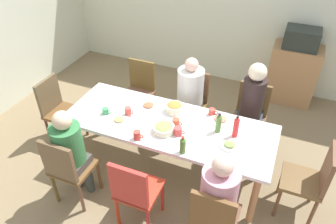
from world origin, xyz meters
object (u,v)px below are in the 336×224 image
(chair_3, at_px, (135,191))
(bowl_1, at_px, (174,107))
(person_7, at_px, (70,148))
(cup_4, at_px, (106,111))
(plate_0, at_px, (149,106))
(plate_3, at_px, (230,145))
(cup_2, at_px, (128,111))
(chair_0, at_px, (312,178))
(plate_1, at_px, (220,120))
(microwave, at_px, (302,38))
(chair_1, at_px, (192,101))
(chair_2, at_px, (58,107))
(person_6, at_px, (219,196))
(bowl_0, at_px, (164,128))
(bottle_2, at_px, (236,127))
(plate_2, at_px, (119,120))
(bottle_0, at_px, (183,145))
(chair_5, at_px, (250,114))
(cup_0, at_px, (176,123))
(cup_3, at_px, (212,112))
(chair_6, at_px, (214,218))
(bottle_1, at_px, (219,123))
(side_cabinet, at_px, (292,74))
(person_5, at_px, (252,103))
(cup_5, at_px, (178,131))
(chair_4, at_px, (140,89))
(cup_1, at_px, (137,135))
(person_1, at_px, (190,92))
(chair_7, at_px, (68,167))

(chair_3, height_order, bowl_1, chair_3)
(person_7, relative_size, cup_4, 10.80)
(plate_0, distance_m, plate_3, 1.07)
(cup_2, bearing_deg, chair_0, 0.95)
(plate_3, bearing_deg, plate_1, 117.95)
(bowl_1, bearing_deg, microwave, 58.78)
(chair_1, distance_m, plate_3, 1.18)
(chair_2, relative_size, person_6, 0.77)
(chair_3, bearing_deg, bowl_0, 88.62)
(chair_2, relative_size, plate_0, 4.04)
(plate_3, distance_m, bottle_2, 0.20)
(plate_2, height_order, cup_2, cup_2)
(bottle_0, relative_size, microwave, 0.41)
(plate_2, bearing_deg, plate_3, 3.62)
(bottle_0, bearing_deg, chair_5, 68.46)
(cup_0, bearing_deg, cup_3, 48.50)
(chair_6, relative_size, bottle_1, 3.91)
(person_6, relative_size, bowl_1, 5.68)
(bottle_1, relative_size, side_cabinet, 0.26)
(plate_1, bearing_deg, person_5, 60.73)
(cup_5, relative_size, bottle_1, 0.52)
(chair_1, distance_m, side_cabinet, 1.79)
(plate_1, bearing_deg, bowl_1, -176.18)
(chair_1, distance_m, person_7, 1.72)
(chair_0, height_order, plate_0, chair_0)
(chair_1, xyz_separation_m, plate_2, (-0.50, -0.99, 0.24))
(bowl_0, bearing_deg, chair_2, 174.55)
(person_6, bearing_deg, chair_4, 135.29)
(person_5, xyz_separation_m, chair_6, (-0.00, -1.53, -0.23))
(bottle_2, bearing_deg, plate_3, -93.93)
(cup_4, bearing_deg, chair_3, -44.14)
(chair_1, distance_m, cup_1, 1.21)
(plate_1, distance_m, plate_3, 0.41)
(chair_3, relative_size, bowl_1, 4.38)
(person_1, relative_size, chair_6, 1.30)
(chair_3, xyz_separation_m, chair_5, (0.77, 1.62, 0.00))
(plate_3, bearing_deg, bottle_1, 134.06)
(chair_1, height_order, person_6, person_6)
(chair_7, height_order, side_cabinet, same)
(cup_0, height_order, cup_2, cup_2)
(side_cabinet, bearing_deg, cup_4, -129.44)
(plate_3, relative_size, bottle_1, 0.87)
(chair_3, distance_m, cup_2, 0.95)
(cup_3, bearing_deg, bottle_2, -39.22)
(chair_3, bearing_deg, chair_4, 115.50)
(person_1, distance_m, person_6, 1.63)
(chair_6, height_order, plate_1, chair_6)
(chair_1, distance_m, bowl_0, 0.99)
(chair_7, distance_m, cup_5, 1.19)
(chair_0, relative_size, person_7, 0.78)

